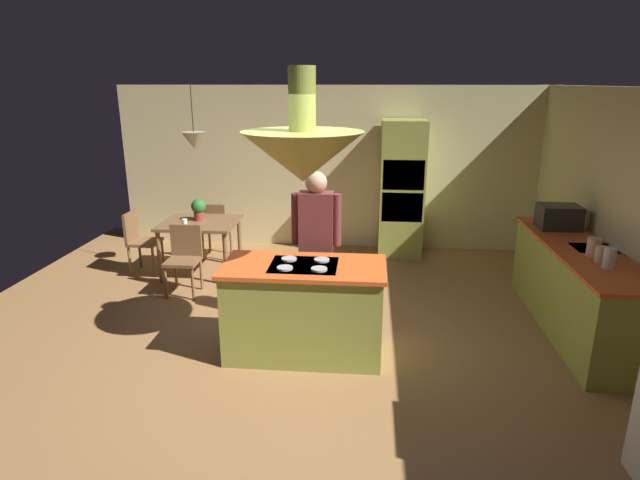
% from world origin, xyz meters
% --- Properties ---
extents(ground, '(8.16, 8.16, 0.00)m').
position_xyz_m(ground, '(0.00, 0.00, 0.00)').
color(ground, '#9E7042').
extents(wall_back, '(6.80, 0.10, 2.55)m').
position_xyz_m(wall_back, '(0.00, 3.45, 1.27)').
color(wall_back, beige).
rests_on(wall_back, ground).
extents(wall_right, '(0.10, 7.20, 2.55)m').
position_xyz_m(wall_right, '(3.25, 0.40, 1.27)').
color(wall_right, beige).
rests_on(wall_right, ground).
extents(kitchen_island, '(1.56, 0.78, 0.95)m').
position_xyz_m(kitchen_island, '(0.00, -0.20, 0.47)').
color(kitchen_island, '#939E42').
rests_on(kitchen_island, ground).
extents(counter_run_right, '(0.73, 2.56, 0.93)m').
position_xyz_m(counter_run_right, '(2.84, 0.60, 0.47)').
color(counter_run_right, '#939E42').
rests_on(counter_run_right, ground).
extents(oven_tower, '(0.66, 0.62, 2.06)m').
position_xyz_m(oven_tower, '(1.10, 3.04, 1.03)').
color(oven_tower, '#939E42').
rests_on(oven_tower, ground).
extents(dining_table, '(1.02, 0.90, 0.76)m').
position_xyz_m(dining_table, '(-1.70, 1.90, 0.66)').
color(dining_table, brown).
rests_on(dining_table, ground).
extents(person_at_island, '(0.53, 0.23, 1.72)m').
position_xyz_m(person_at_island, '(0.05, 0.46, 0.99)').
color(person_at_island, tan).
rests_on(person_at_island, ground).
extents(range_hood, '(1.10, 1.10, 1.00)m').
position_xyz_m(range_hood, '(0.00, -0.20, 1.98)').
color(range_hood, '#939E42').
extents(pendant_light_over_table, '(0.32, 0.32, 0.82)m').
position_xyz_m(pendant_light_over_table, '(-1.70, 1.90, 1.86)').
color(pendant_light_over_table, beige).
extents(chair_facing_island, '(0.40, 0.40, 0.87)m').
position_xyz_m(chair_facing_island, '(-1.70, 1.23, 0.50)').
color(chair_facing_island, brown).
rests_on(chair_facing_island, ground).
extents(chair_by_back_wall, '(0.40, 0.40, 0.87)m').
position_xyz_m(chair_by_back_wall, '(-1.70, 2.57, 0.50)').
color(chair_by_back_wall, brown).
rests_on(chair_by_back_wall, ground).
extents(chair_at_corner, '(0.40, 0.40, 0.87)m').
position_xyz_m(chair_at_corner, '(-2.59, 1.90, 0.50)').
color(chair_at_corner, brown).
rests_on(chair_at_corner, ground).
extents(potted_plant_on_table, '(0.20, 0.20, 0.30)m').
position_xyz_m(potted_plant_on_table, '(-1.72, 1.96, 0.93)').
color(potted_plant_on_table, '#99382D').
rests_on(potted_plant_on_table, dining_table).
extents(cup_on_table, '(0.07, 0.07, 0.09)m').
position_xyz_m(cup_on_table, '(-1.83, 1.68, 0.81)').
color(cup_on_table, white).
rests_on(cup_on_table, dining_table).
extents(canister_flour, '(0.11, 0.11, 0.20)m').
position_xyz_m(canister_flour, '(2.84, -0.03, 1.03)').
color(canister_flour, silver).
rests_on(canister_flour, counter_run_right).
extents(canister_sugar, '(0.11, 0.11, 0.16)m').
position_xyz_m(canister_sugar, '(2.84, 0.15, 1.01)').
color(canister_sugar, '#E0B78C').
rests_on(canister_sugar, counter_run_right).
extents(canister_tea, '(0.13, 0.13, 0.19)m').
position_xyz_m(canister_tea, '(2.84, 0.33, 1.03)').
color(canister_tea, '#E0B78C').
rests_on(canister_tea, counter_run_right).
extents(microwave_on_counter, '(0.46, 0.36, 0.28)m').
position_xyz_m(microwave_on_counter, '(2.84, 1.36, 1.07)').
color(microwave_on_counter, '#232326').
rests_on(microwave_on_counter, counter_run_right).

